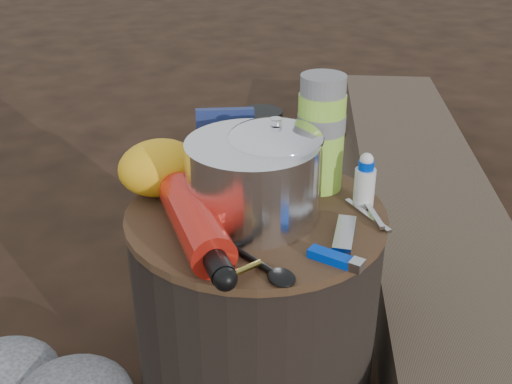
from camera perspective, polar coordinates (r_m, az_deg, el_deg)
name	(u,v)px	position (r m, az deg, el deg)	size (l,w,h in m)	color
stump	(256,307)	(1.27, 0.00, -10.46)	(0.48, 0.48, 0.44)	black
log_main	(425,214)	(1.92, 15.12, -1.95)	(0.37, 2.18, 0.18)	#423529
log_small	(347,185)	(2.15, 8.28, 0.67)	(0.20, 1.07, 0.09)	#423529
foil_windscreen	(252,180)	(1.10, -0.33, 1.10)	(0.24, 0.24, 0.14)	silver
camping_pot	(275,168)	(1.12, 1.76, 2.24)	(0.17, 0.17, 0.17)	silver
fuel_bottle	(195,223)	(1.05, -5.54, -2.80)	(0.07, 0.31, 0.07)	red
thermos	(321,134)	(1.20, 5.93, 5.29)	(0.09, 0.09, 0.22)	#97D33D
travel_mug	(261,140)	(1.30, 0.49, 4.76)	(0.08, 0.08, 0.12)	black
stuff_sack	(159,168)	(1.21, -8.82, 2.22)	(0.16, 0.13, 0.11)	#F6AD16
food_pouch	(226,145)	(1.25, -2.78, 4.32)	(0.11, 0.03, 0.15)	navy
lighter	(330,257)	(1.01, 6.79, -5.86)	(0.02, 0.09, 0.02)	#0030BD
multitool	(344,235)	(1.07, 8.07, -3.91)	(0.03, 0.11, 0.02)	#BCBBC0
pot_grabber	(367,214)	(1.15, 10.12, -1.97)	(0.03, 0.13, 0.01)	#BCBBC0
spork	(249,257)	(1.01, -0.68, -5.92)	(0.03, 0.16, 0.01)	black
squeeze_bottle	(365,182)	(1.17, 9.88, 0.87)	(0.04, 0.04, 0.09)	silver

